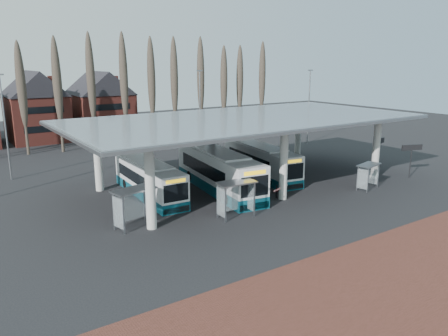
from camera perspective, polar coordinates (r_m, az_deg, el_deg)
ground at (r=35.53m, az=10.31°, el=-4.99°), size 140.00×140.00×0.00m
station_canopy at (r=40.17m, az=2.69°, el=5.73°), size 32.00×16.00×6.34m
poplar_row at (r=61.72m, az=-11.50°, el=11.17°), size 45.10×1.10×14.50m
lamp_post_a at (r=46.67m, az=-26.68°, el=4.98°), size 0.80×0.16×10.17m
lamp_post_b at (r=58.41m, az=-3.15°, el=7.90°), size 0.80×0.16×10.17m
lamp_post_c at (r=62.26m, az=11.02°, el=8.03°), size 0.80×0.16×10.17m
bus_0 at (r=38.00m, az=-9.80°, el=-1.48°), size 2.85×11.02×3.04m
bus_1 at (r=39.12m, az=-0.77°, el=-0.44°), size 4.46×13.16×3.59m
bus_2 at (r=44.01m, az=4.76°, el=0.86°), size 4.02×11.65×3.17m
shelter_0 at (r=30.94m, az=-11.82°, el=-3.99°), size 3.23×2.10×2.77m
shelter_1 at (r=32.28m, az=1.45°, el=-3.02°), size 3.00×1.63×2.71m
shelter_2 at (r=41.39m, az=18.20°, el=-0.35°), size 2.72×1.80×2.32m
info_sign_0 at (r=46.80m, az=23.32°, el=2.17°), size 2.13×0.91×3.33m
info_sign_1 at (r=49.20m, az=19.63°, el=3.01°), size 2.19×0.66×3.32m
barrier at (r=36.93m, az=7.27°, el=-2.72°), size 2.17×0.99×1.13m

